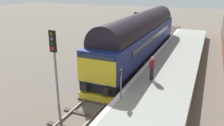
% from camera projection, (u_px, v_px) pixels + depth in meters
% --- Properties ---
extents(ground_plane, '(140.00, 140.00, 0.00)m').
position_uv_depth(ground_plane, '(106.00, 93.00, 15.73)').
color(ground_plane, '#696054').
rests_on(ground_plane, ground).
extents(track_main, '(2.50, 60.00, 0.15)m').
position_uv_depth(track_main, '(106.00, 92.00, 15.72)').
color(track_main, gray).
rests_on(track_main, ground).
extents(station_platform, '(4.00, 44.00, 1.01)m').
position_uv_depth(station_platform, '(158.00, 96.00, 14.21)').
color(station_platform, '#979E95').
rests_on(station_platform, ground).
extents(diesel_locomotive, '(2.74, 19.19, 4.68)m').
position_uv_depth(diesel_locomotive, '(141.00, 36.00, 21.92)').
color(diesel_locomotive, black).
rests_on(diesel_locomotive, ground).
extents(signal_post_mid, '(0.44, 0.22, 4.67)m').
position_uv_depth(signal_post_mid, '(54.00, 58.00, 13.24)').
color(signal_post_mid, gray).
rests_on(signal_post_mid, ground).
extents(signal_post_far, '(0.44, 0.22, 4.17)m').
position_uv_depth(signal_post_far, '(136.00, 26.00, 26.72)').
color(signal_post_far, gray).
rests_on(signal_post_far, ground).
extents(platform_number_sign, '(0.10, 0.44, 1.75)m').
position_uv_depth(platform_number_sign, '(121.00, 79.00, 12.36)').
color(platform_number_sign, slate).
rests_on(platform_number_sign, station_platform).
extents(waiting_passenger, '(0.43, 0.49, 1.64)m').
position_uv_depth(waiting_passenger, '(152.00, 66.00, 15.04)').
color(waiting_passenger, '#312333').
rests_on(waiting_passenger, station_platform).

